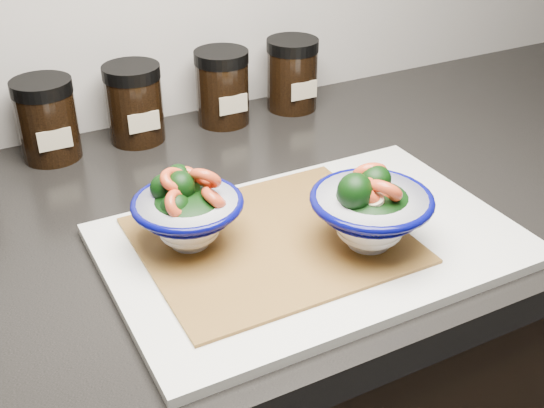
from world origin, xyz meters
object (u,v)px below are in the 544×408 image
spice_jar_e (292,74)px  spice_jar_b (47,120)px  bowl_right (370,211)px  spice_jar_c (134,103)px  cutting_board (312,243)px  spice_jar_d (222,87)px  bowl_left (187,212)px

spice_jar_e → spice_jar_b: bearing=180.0°
bowl_right → spice_jar_e: 0.42m
spice_jar_c → cutting_board: bearing=-76.9°
spice_jar_d → spice_jar_e: (0.12, 0.00, 0.00)m
spice_jar_e → spice_jar_c: bearing=180.0°
cutting_board → spice_jar_d: 0.37m
spice_jar_b → spice_jar_c: same height
cutting_board → spice_jar_e: (0.17, 0.36, 0.05)m
spice_jar_b → spice_jar_c: 0.12m
cutting_board → bowl_left: (-0.13, 0.05, 0.05)m
cutting_board → spice_jar_d: (0.05, 0.36, 0.05)m
bowl_right → cutting_board: bearing=138.5°
bowl_right → spice_jar_d: bearing=88.8°
spice_jar_d → spice_jar_b: bearing=180.0°
cutting_board → spice_jar_c: (-0.08, 0.36, 0.05)m
spice_jar_b → spice_jar_d: (0.26, 0.00, 0.00)m
bowl_right → spice_jar_b: (-0.25, 0.40, -0.00)m
spice_jar_b → spice_jar_d: size_ratio=1.00×
bowl_right → spice_jar_d: 0.40m
bowl_left → bowl_right: 0.19m
spice_jar_b → spice_jar_d: bearing=0.0°
bowl_left → bowl_right: bearing=-27.9°
cutting_board → spice_jar_d: bearing=81.6°
bowl_left → spice_jar_b: bearing=104.7°
cutting_board → bowl_right: bearing=-41.5°
bowl_right → spice_jar_e: (0.13, 0.40, -0.00)m
spice_jar_b → bowl_left: bearing=-75.3°
spice_jar_b → spice_jar_e: same height
cutting_board → bowl_left: bearing=158.1°
spice_jar_e → cutting_board: bearing=-115.7°
cutting_board → spice_jar_c: bearing=103.1°
bowl_left → spice_jar_e: size_ratio=1.06×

